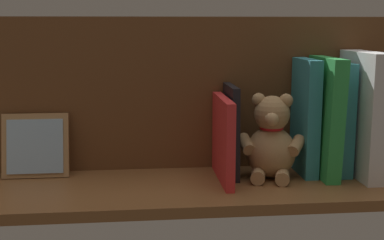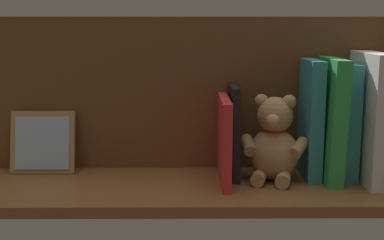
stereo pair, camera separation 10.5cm
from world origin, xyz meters
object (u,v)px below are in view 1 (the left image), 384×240
(dictionary_thick_white, at_px, (363,115))
(teddy_bear, at_px, (271,141))
(book_0, at_px, (338,118))
(picture_frame_leaning, at_px, (36,146))

(dictionary_thick_white, relative_size, teddy_bear, 1.47)
(book_0, xyz_separation_m, picture_frame_leaning, (0.67, -0.04, -0.06))
(teddy_bear, distance_m, picture_frame_leaning, 0.52)
(dictionary_thick_white, xyz_separation_m, book_0, (0.05, -0.03, -0.01))
(book_0, xyz_separation_m, teddy_bear, (0.16, 0.03, -0.04))
(dictionary_thick_white, xyz_separation_m, teddy_bear, (0.20, -0.00, -0.05))
(dictionary_thick_white, distance_m, picture_frame_leaning, 0.72)
(book_0, height_order, picture_frame_leaning, book_0)
(dictionary_thick_white, distance_m, teddy_bear, 0.21)
(dictionary_thick_white, xyz_separation_m, picture_frame_leaning, (0.71, -0.07, -0.07))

